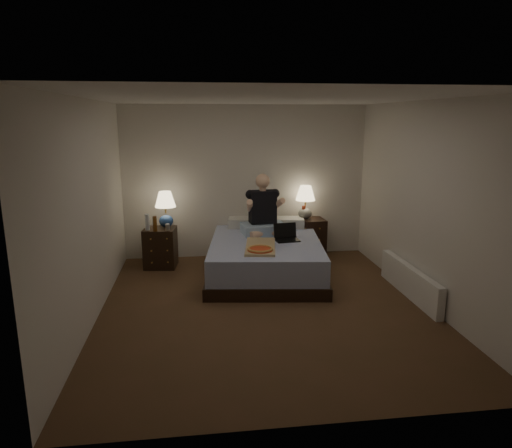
{
  "coord_description": "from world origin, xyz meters",
  "views": [
    {
      "loc": [
        -0.78,
        -5.21,
        2.29
      ],
      "look_at": [
        0.0,
        0.9,
        0.85
      ],
      "focal_mm": 32.0,
      "sensor_mm": 36.0,
      "label": 1
    }
  ],
  "objects": [
    {
      "name": "lamp_left",
      "position": [
        -1.29,
        1.87,
        0.9
      ],
      "size": [
        0.32,
        0.32,
        0.56
      ],
      "primitive_type": null,
      "rotation": [
        0.0,
        0.0,
        0.01
      ],
      "color": "#274C91",
      "rests_on": "nightstand_left"
    },
    {
      "name": "nightstand_left",
      "position": [
        -1.39,
        1.78,
        0.31
      ],
      "size": [
        0.52,
        0.48,
        0.62
      ],
      "primitive_type": "cube",
      "rotation": [
        0.0,
        0.0,
        -0.12
      ],
      "color": "black",
      "rests_on": "floor"
    },
    {
      "name": "floor",
      "position": [
        0.0,
        0.0,
        0.0
      ],
      "size": [
        4.0,
        4.5,
        0.0
      ],
      "primitive_type": "cube",
      "color": "brown",
      "rests_on": "ground"
    },
    {
      "name": "laptop",
      "position": [
        0.49,
        1.13,
        0.65
      ],
      "size": [
        0.37,
        0.32,
        0.24
      ],
      "primitive_type": null,
      "rotation": [
        0.0,
        0.0,
        0.12
      ],
      "color": "black",
      "rests_on": "bed"
    },
    {
      "name": "beer_bottle_left",
      "position": [
        -1.44,
        1.59,
        0.73
      ],
      "size": [
        0.06,
        0.06,
        0.23
      ],
      "primitive_type": "cylinder",
      "color": "#5E340D",
      "rests_on": "nightstand_left"
    },
    {
      "name": "wall_back",
      "position": [
        0.0,
        2.25,
        1.25
      ],
      "size": [
        4.0,
        0.0,
        2.5
      ],
      "primitive_type": "cube",
      "rotation": [
        1.57,
        0.0,
        0.0
      ],
      "color": "silver",
      "rests_on": "ground"
    },
    {
      "name": "bed",
      "position": [
        0.18,
        1.22,
        0.26
      ],
      "size": [
        1.84,
        2.3,
        0.53
      ],
      "primitive_type": "cube",
      "rotation": [
        0.0,
        0.0,
        -0.12
      ],
      "color": "#5669AD",
      "rests_on": "floor"
    },
    {
      "name": "wall_left",
      "position": [
        -2.0,
        0.0,
        1.25
      ],
      "size": [
        0.0,
        4.5,
        2.5
      ],
      "primitive_type": "cube",
      "rotation": [
        1.57,
        0.0,
        1.57
      ],
      "color": "silver",
      "rests_on": "ground"
    },
    {
      "name": "water_bottle",
      "position": [
        -1.56,
        1.69,
        0.74
      ],
      "size": [
        0.07,
        0.07,
        0.25
      ],
      "primitive_type": "cylinder",
      "color": "silver",
      "rests_on": "nightstand_left"
    },
    {
      "name": "beer_bottle_right",
      "position": [
        0.94,
        2.03,
        0.76
      ],
      "size": [
        0.06,
        0.06,
        0.23
      ],
      "primitive_type": "cylinder",
      "color": "#5D1D0D",
      "rests_on": "nightstand_right"
    },
    {
      "name": "radiator",
      "position": [
        1.93,
        0.13,
        0.2
      ],
      "size": [
        0.1,
        1.6,
        0.4
      ],
      "primitive_type": "cube",
      "color": "white",
      "rests_on": "floor"
    },
    {
      "name": "wall_front",
      "position": [
        0.0,
        -2.25,
        1.25
      ],
      "size": [
        4.0,
        0.0,
        2.5
      ],
      "primitive_type": "cube",
      "rotation": [
        -1.57,
        0.0,
        0.0
      ],
      "color": "silver",
      "rests_on": "ground"
    },
    {
      "name": "ceiling",
      "position": [
        0.0,
        0.0,
        2.5
      ],
      "size": [
        4.0,
        4.5,
        0.0
      ],
      "primitive_type": "cube",
      "rotation": [
        3.14,
        0.0,
        0.0
      ],
      "color": "white",
      "rests_on": "ground"
    },
    {
      "name": "lamp_right",
      "position": [
        0.97,
        2.05,
        0.92
      ],
      "size": [
        0.38,
        0.38,
        0.56
      ],
      "primitive_type": null,
      "rotation": [
        0.0,
        0.0,
        0.22
      ],
      "color": "gray",
      "rests_on": "nightstand_right"
    },
    {
      "name": "soda_can",
      "position": [
        -1.26,
        1.63,
        0.67
      ],
      "size": [
        0.07,
        0.07,
        0.1
      ],
      "primitive_type": "cylinder",
      "color": "#9F9F9B",
      "rests_on": "nightstand_left"
    },
    {
      "name": "pizza_box",
      "position": [
        0.01,
        0.58,
        0.57
      ],
      "size": [
        0.52,
        0.81,
        0.08
      ],
      "primitive_type": null,
      "rotation": [
        0.0,
        0.0,
        -0.16
      ],
      "color": "tan",
      "rests_on": "bed"
    },
    {
      "name": "nightstand_right",
      "position": [
        1.05,
        2.05,
        0.32
      ],
      "size": [
        0.52,
        0.47,
        0.64
      ],
      "primitive_type": "cube",
      "rotation": [
        0.0,
        0.0,
        0.05
      ],
      "color": "black",
      "rests_on": "floor"
    },
    {
      "name": "wall_right",
      "position": [
        2.0,
        0.0,
        1.25
      ],
      "size": [
        0.0,
        4.5,
        2.5
      ],
      "primitive_type": "cube",
      "rotation": [
        1.57,
        0.0,
        -1.57
      ],
      "color": "silver",
      "rests_on": "ground"
    },
    {
      "name": "person",
      "position": [
        0.2,
        1.58,
        0.99
      ],
      "size": [
        0.72,
        0.6,
        0.93
      ],
      "primitive_type": null,
      "rotation": [
        0.0,
        0.0,
        0.13
      ],
      "color": "black",
      "rests_on": "bed"
    }
  ]
}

